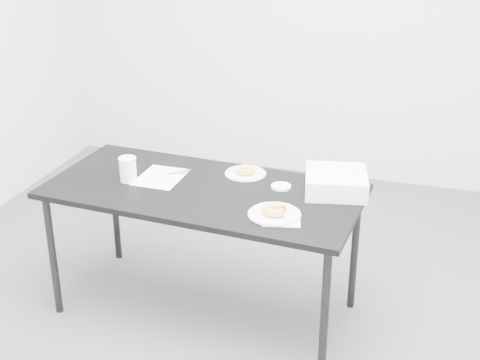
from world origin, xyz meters
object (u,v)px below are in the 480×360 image
(donut_near, at_px, (275,210))
(plate_far, at_px, (245,174))
(bakery_box, at_px, (336,182))
(coffee_cup, at_px, (128,169))
(pen, at_px, (178,172))
(plate_near, at_px, (274,214))
(scorecard, at_px, (161,177))
(donut_far, at_px, (245,170))
(table, at_px, (203,198))

(donut_near, xyz_separation_m, plate_far, (-0.26, 0.41, -0.03))
(donut_near, distance_m, bakery_box, 0.40)
(coffee_cup, bearing_deg, donut_near, -11.12)
(pen, xyz_separation_m, plate_near, (0.60, -0.32, -0.00))
(plate_near, height_order, plate_far, plate_near)
(scorecard, bearing_deg, donut_far, 23.95)
(plate_near, xyz_separation_m, bakery_box, (0.22, 0.34, 0.04))
(donut_far, xyz_separation_m, coffee_cup, (-0.54, -0.26, 0.04))
(donut_far, bearing_deg, table, -122.06)
(donut_near, distance_m, plate_far, 0.49)
(scorecard, distance_m, donut_far, 0.43)
(bakery_box, bearing_deg, scorecard, 174.74)
(pen, xyz_separation_m, donut_far, (0.33, 0.09, 0.02))
(scorecard, relative_size, coffee_cup, 2.20)
(plate_near, distance_m, coffee_cup, 0.81)
(pen, distance_m, plate_near, 0.68)
(table, height_order, scorecard, scorecard)
(scorecard, height_order, donut_near, donut_near)
(pen, bearing_deg, plate_near, -70.26)
(table, relative_size, bakery_box, 5.44)
(donut_far, bearing_deg, donut_near, -57.71)
(donut_near, bearing_deg, table, 156.26)
(scorecard, relative_size, plate_near, 1.15)
(scorecard, height_order, bakery_box, bakery_box)
(donut_near, bearing_deg, plate_near, 0.00)
(pen, height_order, bakery_box, bakery_box)
(donut_far, xyz_separation_m, bakery_box, (0.48, -0.07, 0.03))
(table, xyz_separation_m, plate_far, (0.15, 0.23, 0.06))
(plate_near, bearing_deg, coffee_cup, 168.88)
(table, height_order, donut_near, donut_near)
(plate_near, distance_m, bakery_box, 0.41)
(plate_near, bearing_deg, plate_far, 122.29)
(pen, height_order, donut_far, donut_far)
(table, xyz_separation_m, coffee_cup, (-0.39, -0.02, 0.12))
(plate_near, bearing_deg, bakery_box, 57.46)
(scorecard, height_order, plate_far, plate_far)
(table, relative_size, donut_near, 14.05)
(donut_near, xyz_separation_m, coffee_cup, (-0.80, 0.16, 0.03))
(plate_far, height_order, donut_far, donut_far)
(donut_near, relative_size, bakery_box, 0.39)
(scorecard, relative_size, donut_far, 2.76)
(pen, bearing_deg, bakery_box, -40.55)
(table, distance_m, donut_far, 0.29)
(pen, bearing_deg, table, -78.94)
(coffee_cup, bearing_deg, plate_near, -11.12)
(scorecard, bearing_deg, pen, 50.14)
(pen, bearing_deg, plate_far, -26.36)
(plate_near, bearing_deg, scorecard, 159.67)
(donut_near, distance_m, coffee_cup, 0.81)
(plate_far, relative_size, coffee_cup, 1.70)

